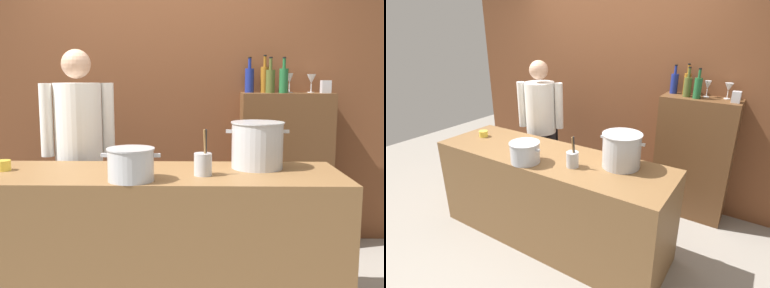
% 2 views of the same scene
% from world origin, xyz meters
% --- Properties ---
extents(ground_plane, '(8.00, 8.00, 0.00)m').
position_xyz_m(ground_plane, '(0.00, 0.00, 0.00)').
color(ground_plane, gray).
extents(brick_back_panel, '(4.40, 0.10, 3.00)m').
position_xyz_m(brick_back_panel, '(0.00, 1.40, 1.50)').
color(brick_back_panel, brown).
rests_on(brick_back_panel, ground_plane).
extents(prep_counter, '(2.31, 0.70, 0.90)m').
position_xyz_m(prep_counter, '(0.00, 0.00, 0.45)').
color(prep_counter, brown).
rests_on(prep_counter, ground_plane).
extents(bar_cabinet, '(0.76, 0.32, 1.33)m').
position_xyz_m(bar_cabinet, '(1.04, 1.19, 0.66)').
color(bar_cabinet, brown).
rests_on(bar_cabinet, ground_plane).
extents(chef, '(0.50, 0.40, 1.66)m').
position_xyz_m(chef, '(-0.58, 0.62, 0.96)').
color(chef, black).
rests_on(chef, ground_plane).
extents(stockpot_large, '(0.39, 0.33, 0.29)m').
position_xyz_m(stockpot_large, '(0.66, 0.14, 1.04)').
color(stockpot_large, '#B7BABF').
rests_on(stockpot_large, prep_counter).
extents(stockpot_small, '(0.33, 0.26, 0.18)m').
position_xyz_m(stockpot_small, '(-0.07, -0.23, 0.99)').
color(stockpot_small, '#B7BABF').
rests_on(stockpot_small, prep_counter).
extents(utensil_crock, '(0.10, 0.10, 0.27)m').
position_xyz_m(utensil_crock, '(0.33, -0.09, 0.97)').
color(utensil_crock, '#B7BABF').
rests_on(utensil_crock, prep_counter).
extents(butter_jar, '(0.09, 0.09, 0.06)m').
position_xyz_m(butter_jar, '(-0.89, 0.02, 0.93)').
color(butter_jar, yellow).
rests_on(butter_jar, prep_counter).
extents(wine_bottle_olive, '(0.08, 0.08, 0.30)m').
position_xyz_m(wine_bottle_olive, '(0.89, 1.17, 1.44)').
color(wine_bottle_olive, '#475123').
rests_on(wine_bottle_olive, bar_cabinet).
extents(wine_bottle_cobalt, '(0.08, 0.08, 0.30)m').
position_xyz_m(wine_bottle_cobalt, '(0.73, 1.27, 1.44)').
color(wine_bottle_cobalt, navy).
rests_on(wine_bottle_cobalt, bar_cabinet).
extents(wine_bottle_amber, '(0.07, 0.07, 0.32)m').
position_xyz_m(wine_bottle_amber, '(0.86, 1.28, 1.45)').
color(wine_bottle_amber, '#8C5919').
rests_on(wine_bottle_amber, bar_cabinet).
extents(wine_bottle_green, '(0.08, 0.08, 0.30)m').
position_xyz_m(wine_bottle_green, '(1.00, 1.14, 1.44)').
color(wine_bottle_green, '#1E592D').
rests_on(wine_bottle_green, bar_cabinet).
extents(wine_glass_wide, '(0.08, 0.08, 0.16)m').
position_xyz_m(wine_glass_wide, '(1.26, 1.28, 1.44)').
color(wine_glass_wide, silver).
rests_on(wine_glass_wide, bar_cabinet).
extents(wine_glass_short, '(0.06, 0.06, 0.16)m').
position_xyz_m(wine_glass_short, '(1.07, 1.26, 1.44)').
color(wine_glass_short, silver).
rests_on(wine_glass_short, bar_cabinet).
extents(spice_tin_silver, '(0.08, 0.08, 0.10)m').
position_xyz_m(spice_tin_silver, '(1.35, 1.15, 1.38)').
color(spice_tin_silver, '#B2B2B7').
rests_on(spice_tin_silver, bar_cabinet).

